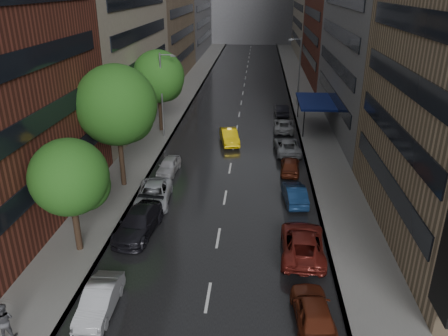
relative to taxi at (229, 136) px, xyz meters
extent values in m
cube|color=black|center=(0.53, 21.24, -0.76)|extent=(14.00, 140.00, 0.01)
cube|color=gray|center=(-8.47, 21.24, -0.69)|extent=(4.00, 140.00, 0.15)
cube|color=gray|center=(9.53, 21.24, -0.69)|extent=(4.00, 140.00, 0.15)
cube|color=#937A5B|center=(-14.47, 35.24, 10.23)|extent=(8.00, 28.00, 22.00)
cube|color=slate|center=(15.53, 7.24, 11.23)|extent=(8.00, 28.00, 24.00)
cylinder|color=#382619|center=(-8.07, -20.92, 1.27)|extent=(0.40, 0.40, 4.09)
sphere|color=#1E5116|center=(-8.07, -20.92, 4.34)|extent=(4.67, 4.67, 4.67)
cylinder|color=#382619|center=(-8.07, -11.27, 2.01)|extent=(0.40, 0.40, 5.55)
sphere|color=#1E5116|center=(-8.07, -11.27, 6.17)|extent=(6.34, 6.34, 6.34)
cylinder|color=#382619|center=(-8.07, 3.54, 1.75)|extent=(0.40, 0.40, 5.03)
sphere|color=#1E5116|center=(-8.07, 3.54, 5.52)|extent=(5.75, 5.75, 5.75)
imported|color=yellow|center=(0.00, 0.00, 0.00)|extent=(2.55, 4.90, 1.54)
imported|color=#A3A4A9|center=(-4.87, -26.26, -0.06)|extent=(1.54, 4.30, 1.41)
imported|color=black|center=(-4.87, -18.54, 0.03)|extent=(2.79, 5.71, 1.60)
imported|color=#B8BCC3|center=(-4.87, -14.16, -0.02)|extent=(2.96, 5.57, 1.49)
imported|color=#A5A4AA|center=(-4.87, -8.18, -0.10)|extent=(1.86, 4.04, 1.34)
imported|color=#5F2413|center=(5.93, -26.32, 0.01)|extent=(2.17, 4.68, 1.55)
imported|color=maroon|center=(5.93, -20.18, 0.02)|extent=(2.88, 5.81, 1.58)
imported|color=#10284D|center=(5.93, -13.08, -0.05)|extent=(1.93, 4.46, 1.43)
imported|color=#5C2212|center=(5.93, -7.32, -0.07)|extent=(1.90, 4.21, 1.40)
imported|color=gray|center=(5.93, -2.28, -0.05)|extent=(2.71, 5.31, 1.44)
imported|color=gray|center=(5.93, 4.75, -0.09)|extent=(2.44, 4.99, 1.37)
imported|color=black|center=(5.93, 11.37, -0.03)|extent=(1.86, 4.56, 1.47)
imported|color=#4A4A4F|center=(-8.64, -28.49, 0.32)|extent=(1.06, 0.92, 1.88)
imported|color=black|center=(-8.64, -28.49, 1.03)|extent=(0.96, 0.98, 0.88)
cylinder|color=gray|center=(-7.27, 1.24, 3.88)|extent=(0.18, 0.18, 9.00)
cube|color=gray|center=(-5.87, 1.24, 8.08)|extent=(0.50, 0.22, 0.16)
cylinder|color=gray|center=(8.33, 16.24, 3.88)|extent=(0.18, 0.18, 9.00)
cube|color=gray|center=(6.93, 16.24, 8.08)|extent=(0.50, 0.22, 0.16)
cube|color=navy|center=(9.53, 6.24, 2.38)|extent=(4.00, 8.00, 0.25)
cylinder|color=black|center=(7.93, 2.44, 0.88)|extent=(0.12, 0.12, 3.00)
cylinder|color=black|center=(7.93, 10.04, 0.88)|extent=(0.12, 0.12, 3.00)
camera|label=1|loc=(2.89, -43.60, 14.83)|focal=35.00mm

